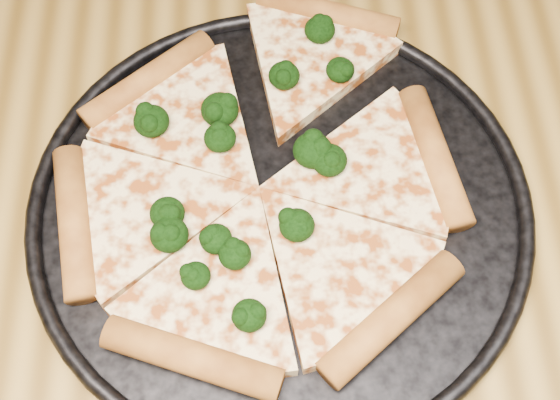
{
  "coord_description": "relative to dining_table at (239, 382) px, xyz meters",
  "views": [
    {
      "loc": [
        0.03,
        -0.18,
        1.29
      ],
      "look_at": [
        0.04,
        0.11,
        0.77
      ],
      "focal_mm": 48.93,
      "sensor_mm": 36.0,
      "label": 1
    }
  ],
  "objects": [
    {
      "name": "pizza_pan",
      "position": [
        0.04,
        0.11,
        0.1
      ],
      "size": [
        0.4,
        0.4,
        0.02
      ],
      "color": "black",
      "rests_on": "dining_table"
    },
    {
      "name": "dining_table",
      "position": [
        0.0,
        0.0,
        0.0
      ],
      "size": [
        1.2,
        0.9,
        0.75
      ],
      "color": "olive",
      "rests_on": "ground"
    },
    {
      "name": "pizza",
      "position": [
        0.03,
        0.13,
        0.11
      ],
      "size": [
        0.33,
        0.39,
        0.03
      ],
      "rotation": [
        0.0,
        0.0,
        -0.36
      ],
      "color": "#FFE29C",
      "rests_on": "pizza_pan"
    },
    {
      "name": "broccoli_florets",
      "position": [
        0.02,
        0.14,
        0.12
      ],
      "size": [
        0.19,
        0.29,
        0.02
      ],
      "color": "black",
      "rests_on": "pizza"
    }
  ]
}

